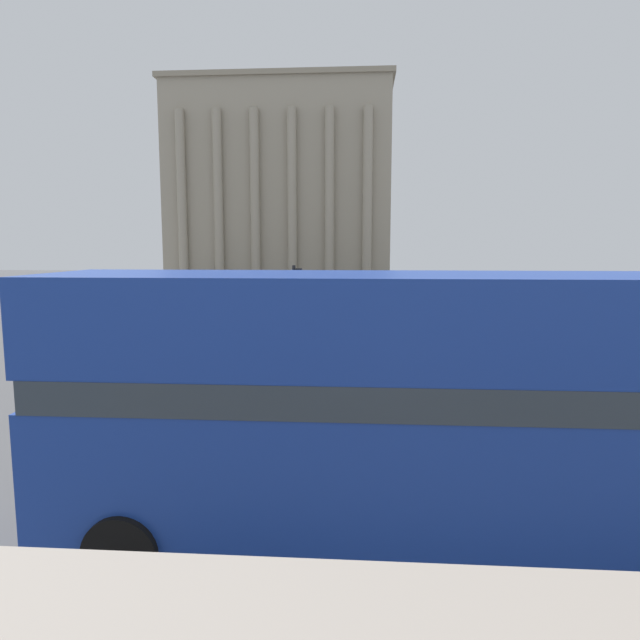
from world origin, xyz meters
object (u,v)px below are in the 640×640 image
Objects in this scene: pedestrian_blue at (490,306)px; traffic_light_mid at (296,303)px; pedestrian_grey at (526,307)px; pedestrian_red at (320,303)px; car_navy at (609,334)px; traffic_light_near at (245,344)px; plaza_building_left at (283,189)px; double_decker_bus at (402,401)px; car_silver at (283,360)px.

traffic_light_mid is at bearing -108.68° from pedestrian_blue.
traffic_light_mid is at bearing 10.28° from pedestrian_grey.
pedestrian_red is (-9.96, 1.63, -0.04)m from pedestrian_blue.
traffic_light_mid reaches higher than pedestrian_red.
traffic_light_near is at bearing 171.52° from car_navy.
car_navy is 16.39m from pedestrian_red.
double_decker_bus is at bearing -80.38° from plaza_building_left.
pedestrian_grey is at bearing 49.82° from traffic_light_mid.
pedestrian_grey is 0.93× the size of pedestrian_blue.
traffic_light_mid is 0.91× the size of car_silver.
pedestrian_red is at bearing 101.66° from double_decker_bus.
plaza_building_left is 6.06× the size of traffic_light_mid.
pedestrian_blue is at bearing 84.36° from car_silver.
traffic_light_mid is 2.20× the size of pedestrian_red.
double_decker_bus is at bearing -76.30° from traffic_light_mid.
traffic_light_mid reaches higher than traffic_light_near.
traffic_light_mid is at bearing -81.54° from plaza_building_left.
plaza_building_left is 13.86× the size of pedestrian_grey.
double_decker_bus is 5.86× the size of pedestrian_red.
double_decker_bus is at bearing -87.87° from pedestrian_blue.
double_decker_bus is 12.17m from traffic_light_mid.
pedestrian_grey is 0.96× the size of pedestrian_red.
traffic_light_near is at bearing -83.15° from plaza_building_left.
pedestrian_blue is 1.04× the size of pedestrian_red.
car_silver is (5.93, -43.32, -9.80)m from plaza_building_left.
traffic_light_near is 22.95m from pedestrian_blue.
car_navy is (10.11, 17.19, -1.58)m from double_decker_bus.
double_decker_bus is 2.94× the size of traffic_light_near.
car_silver is 1.00× the size of car_navy.
plaza_building_left is 34.72m from pedestrian_grey.
double_decker_bus is 20.01m from car_navy.
car_silver is at bearing 89.96° from traffic_light_near.
pedestrian_blue is at bearing -21.22° from pedestrian_grey.
car_silver is (-0.33, -1.22, -1.79)m from traffic_light_mid.
traffic_light_mid is 2.12× the size of pedestrian_blue.
pedestrian_blue reaches higher than car_navy.
traffic_light_near is at bearing 130.09° from double_decker_bus.
pedestrian_blue is at bearing 54.09° from traffic_light_mid.
pedestrian_red is at bearing 92.10° from car_navy.
traffic_light_mid reaches higher than car_silver.
car_navy is (12.99, 5.37, -1.79)m from traffic_light_mid.
car_navy is at bearing 57.57° from pedestrian_grey.
pedestrian_red is at bearing -77.56° from plaza_building_left.
traffic_light_near reaches higher than pedestrian_red.
car_silver and car_navy have the same top height.
traffic_light_mid is at bearing 103.87° from car_silver.
double_decker_bus is 2.42× the size of car_navy.
pedestrian_grey reaches higher than car_navy.
pedestrian_grey is (12.23, 21.35, -1.32)m from traffic_light_near.
traffic_light_mid is 16.56m from pedestrian_blue.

